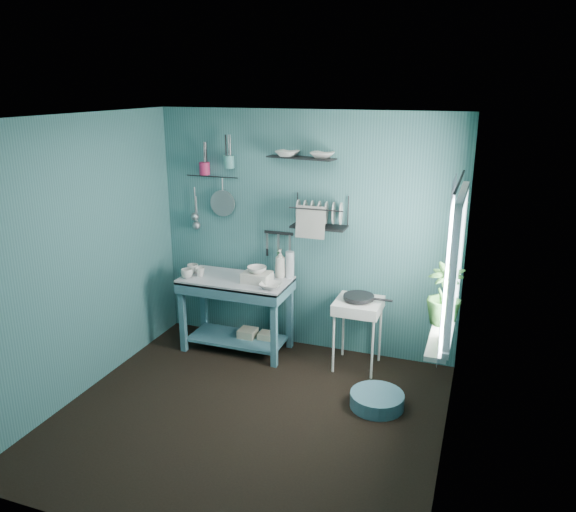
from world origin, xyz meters
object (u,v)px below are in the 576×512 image
(wash_tub, at_px, (257,277))
(potted_plant, at_px, (445,294))
(frying_pan, at_px, (359,297))
(utensil_cup_magenta, at_px, (205,168))
(soap_bottle, at_px, (280,263))
(hotplate_stand, at_px, (357,334))
(storage_tin_large, at_px, (248,339))
(colander, at_px, (223,203))
(utensil_cup_teal, at_px, (229,162))
(storage_tin_small, at_px, (266,341))
(mug_mid, at_px, (200,272))
(work_counter, at_px, (237,314))
(mug_left, at_px, (187,274))
(mug_right, at_px, (193,269))
(floor_basin, at_px, (377,400))
(water_bottle, at_px, (290,265))
(dish_rack, at_px, (319,212))

(wash_tub, distance_m, potted_plant, 1.95)
(frying_pan, relative_size, utensil_cup_magenta, 2.31)
(utensil_cup_magenta, bearing_deg, soap_bottle, -5.42)
(hotplate_stand, height_order, storage_tin_large, hotplate_stand)
(storage_tin_large, bearing_deg, utensil_cup_magenta, 157.32)
(soap_bottle, distance_m, frying_pan, 0.91)
(wash_tub, height_order, storage_tin_large, wash_tub)
(colander, bearing_deg, utensil_cup_teal, -15.99)
(frying_pan, xyz_separation_m, storage_tin_small, (-0.99, 0.03, -0.65))
(mug_mid, xyz_separation_m, wash_tub, (0.63, 0.04, 0.00))
(utensil_cup_magenta, bearing_deg, work_counter, -31.73)
(mug_left, relative_size, soap_bottle, 0.41)
(work_counter, bearing_deg, frying_pan, 9.01)
(wash_tub, bearing_deg, mug_right, 178.47)
(frying_pan, bearing_deg, potted_plant, -33.86)
(potted_plant, distance_m, floor_basin, 1.14)
(floor_basin, bearing_deg, utensil_cup_teal, 153.49)
(work_counter, height_order, storage_tin_large, work_counter)
(work_counter, bearing_deg, hotplate_stand, 9.01)
(work_counter, relative_size, water_bottle, 4.04)
(mug_mid, distance_m, storage_tin_large, 0.89)
(mug_left, xyz_separation_m, water_bottle, (1.00, 0.38, 0.09))
(soap_bottle, distance_m, floor_basin, 1.71)
(potted_plant, height_order, storage_tin_small, potted_plant)
(work_counter, height_order, wash_tub, wash_tub)
(frying_pan, distance_m, utensil_cup_teal, 1.92)
(storage_tin_small, distance_m, floor_basin, 1.51)
(hotplate_stand, xyz_separation_m, storage_tin_large, (-1.19, -0.00, -0.25))
(soap_bottle, relative_size, utensil_cup_teal, 2.30)
(hotplate_stand, height_order, utensil_cup_magenta, utensil_cup_magenta)
(storage_tin_small, bearing_deg, dish_rack, 16.31)
(work_counter, xyz_separation_m, mug_right, (-0.50, 0.00, 0.45))
(mug_mid, distance_m, frying_pan, 1.68)
(hotplate_stand, xyz_separation_m, colander, (-1.57, 0.26, 1.16))
(utensil_cup_magenta, bearing_deg, mug_mid, -77.16)
(frying_pan, xyz_separation_m, floor_basin, (0.34, -0.67, -0.68))
(utensil_cup_magenta, bearing_deg, dish_rack, -2.23)
(mug_right, relative_size, utensil_cup_teal, 0.95)
(work_counter, xyz_separation_m, utensil_cup_magenta, (-0.46, 0.28, 1.48))
(work_counter, xyz_separation_m, water_bottle, (0.52, 0.22, 0.54))
(dish_rack, distance_m, storage_tin_large, 1.60)
(utensil_cup_teal, bearing_deg, floor_basin, -26.51)
(wash_tub, xyz_separation_m, frying_pan, (1.04, 0.07, -0.10))
(storage_tin_large, xyz_separation_m, floor_basin, (1.54, -0.67, -0.04))
(dish_rack, bearing_deg, storage_tin_large, -164.92)
(hotplate_stand, xyz_separation_m, storage_tin_small, (-0.99, 0.03, -0.26))
(dish_rack, bearing_deg, storage_tin_small, -162.82)
(frying_pan, distance_m, storage_tin_large, 1.35)
(soap_bottle, bearing_deg, utensil_cup_magenta, 174.58)
(mug_left, xyz_separation_m, storage_tin_small, (0.78, 0.24, -0.75))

